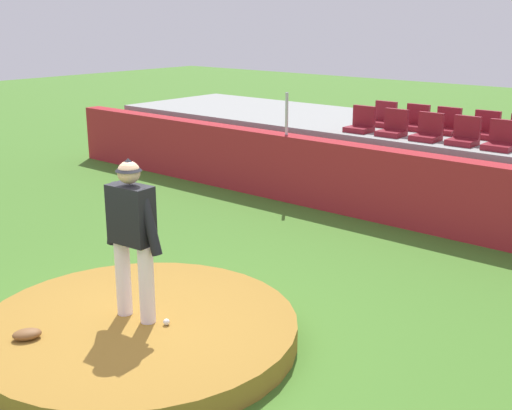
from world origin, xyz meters
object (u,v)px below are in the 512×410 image
(stadium_chair_3, at_px, (464,136))
(stadium_chair_4, at_px, (501,140))
(stadium_chair_5, at_px, (383,118))
(stadium_chair_7, at_px, (446,125))
(stadium_chair_2, at_px, (428,132))
(pitcher, at_px, (132,228))
(stadium_chair_0, at_px, (361,124))
(baseball, at_px, (166,322))
(stadium_chair_6, at_px, (415,122))
(fielding_glove, at_px, (27,334))
(stadium_chair_1, at_px, (393,127))
(stadium_chair_8, at_px, (485,129))

(stadium_chair_3, xyz_separation_m, stadium_chair_4, (0.67, -0.02, 0.00))
(stadium_chair_3, xyz_separation_m, stadium_chair_5, (-2.14, 0.88, 0.00))
(stadium_chair_5, bearing_deg, stadium_chair_7, 179.42)
(stadium_chair_2, distance_m, stadium_chair_3, 0.69)
(stadium_chair_2, distance_m, stadium_chair_7, 0.90)
(stadium_chair_4, bearing_deg, pitcher, 78.13)
(stadium_chair_0, xyz_separation_m, stadium_chair_7, (1.38, 0.90, 0.00))
(stadium_chair_2, bearing_deg, stadium_chair_4, -179.85)
(baseball, xyz_separation_m, stadium_chair_6, (-1.03, 7.69, 1.20))
(stadium_chair_2, bearing_deg, stadium_chair_0, -0.08)
(fielding_glove, height_order, stadium_chair_5, stadium_chair_5)
(stadium_chair_1, height_order, stadium_chair_2, same)
(stadium_chair_2, relative_size, stadium_chair_3, 1.00)
(stadium_chair_0, bearing_deg, stadium_chair_3, -179.29)
(stadium_chair_3, xyz_separation_m, stadium_chair_8, (0.01, 0.90, 0.00))
(baseball, xyz_separation_m, stadium_chair_3, (0.38, 6.81, 1.20))
(stadium_chair_3, xyz_separation_m, stadium_chair_7, (-0.74, 0.87, 0.00))
(fielding_glove, height_order, stadium_chair_7, stadium_chair_7)
(stadium_chair_4, relative_size, stadium_chair_6, 1.00)
(pitcher, distance_m, fielding_glove, 1.56)
(baseball, bearing_deg, fielding_glove, -126.89)
(fielding_glove, relative_size, stadium_chair_4, 0.60)
(stadium_chair_0, bearing_deg, stadium_chair_2, 179.92)
(stadium_chair_0, bearing_deg, baseball, 104.38)
(baseball, height_order, stadium_chair_0, stadium_chair_0)
(stadium_chair_2, relative_size, stadium_chair_7, 1.00)
(stadium_chair_3, bearing_deg, stadium_chair_8, -90.73)
(stadium_chair_6, bearing_deg, fielding_glove, 90.96)
(pitcher, distance_m, stadium_chair_7, 7.77)
(pitcher, bearing_deg, stadium_chair_4, 72.67)
(stadium_chair_4, xyz_separation_m, stadium_chair_8, (-0.65, 0.92, 0.00))
(stadium_chair_2, xyz_separation_m, stadium_chair_8, (0.70, 0.92, 0.00))
(stadium_chair_6, bearing_deg, stadium_chair_3, 147.86)
(stadium_chair_6, relative_size, stadium_chair_7, 1.00)
(stadium_chair_1, relative_size, stadium_chair_3, 1.00)
(fielding_glove, xyz_separation_m, stadium_chair_6, (-0.15, 8.87, 1.18))
(stadium_chair_0, relative_size, stadium_chair_7, 1.00)
(pitcher, xyz_separation_m, stadium_chair_7, (0.04, 7.77, 0.17))
(pitcher, bearing_deg, stadium_chair_7, 84.27)
(pitcher, xyz_separation_m, stadium_chair_1, (-0.63, 6.88, 0.17))
(stadium_chair_7, bearing_deg, fielding_glove, 86.63)
(pitcher, distance_m, stadium_chair_0, 7.00)
(stadium_chair_3, height_order, stadium_chair_6, same)
(baseball, relative_size, stadium_chair_7, 0.15)
(stadium_chair_0, bearing_deg, stadium_chair_7, -146.91)
(fielding_glove, bearing_deg, stadium_chair_3, -158.82)
(fielding_glove, distance_m, stadium_chair_8, 9.05)
(baseball, distance_m, stadium_chair_3, 6.92)
(stadium_chair_5, height_order, stadium_chair_8, same)
(stadium_chair_3, distance_m, stadium_chair_7, 1.14)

